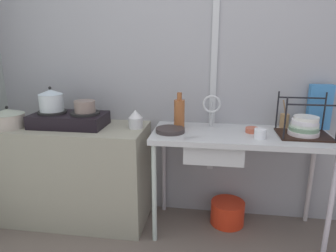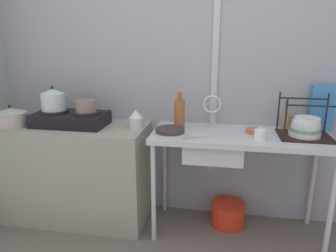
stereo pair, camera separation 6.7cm
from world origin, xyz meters
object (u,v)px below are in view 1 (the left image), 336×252
pot_on_right_burner (85,106)px  pot_beside_stove (8,118)px  utensil_jar (284,120)px  faucet (212,106)px  cup_by_rack (260,134)px  dish_rack (304,127)px  pot_on_left_burner (51,100)px  small_bowl_on_drainboard (252,130)px  bucket_on_floor (227,212)px  stove (69,119)px  cereal_box (319,107)px  frying_pan (170,130)px  bottle_by_sink (179,113)px  sink_basin (214,145)px  percolator (136,119)px

pot_on_right_burner → pot_beside_stove: pot_on_right_burner is taller
utensil_jar → faucet: bearing=-170.3°
utensil_jar → cup_by_rack: bearing=-125.9°
faucet → dish_rack: bearing=-9.8°
pot_on_left_burner → dish_rack: 1.93m
small_bowl_on_drainboard → bucket_on_floor: bearing=158.5°
stove → small_bowl_on_drainboard: 1.43m
pot_beside_stove → cereal_box: 2.42m
pot_beside_stove → dish_rack: (2.24, 0.11, -0.01)m
pot_on_left_burner → frying_pan: pot_on_left_burner is taller
stove → cereal_box: bearing=6.2°
pot_beside_stove → cup_by_rack: size_ratio=3.03×
pot_beside_stove → bottle_by_sink: 1.35m
pot_on_left_burner → sink_basin: size_ratio=0.46×
pot_on_left_burner → bottle_by_sink: (1.02, 0.07, -0.09)m
pot_beside_stove → dish_rack: size_ratio=0.71×
cup_by_rack → faucet: bearing=147.8°
pot_on_right_burner → dish_rack: size_ratio=0.46×
bucket_on_floor → percolator: bearing=-175.2°
bucket_on_floor → bottle_by_sink: bearing=-177.9°
pot_on_right_burner → cereal_box: size_ratio=0.47×
pot_beside_stove → faucet: bearing=7.9°
small_bowl_on_drainboard → dish_rack: bearing=-6.0°
bucket_on_floor → dish_rack: bearing=-10.6°
bucket_on_floor → utensil_jar: bearing=16.4°
frying_pan → utensil_jar: size_ratio=0.99×
small_bowl_on_drainboard → bottle_by_sink: 0.57m
pot_on_right_burner → cereal_box: (1.81, 0.21, 0.01)m
faucet → bucket_on_floor: (0.17, -0.02, -0.90)m
sink_basin → frying_pan: (-0.33, -0.00, 0.11)m
percolator → bottle_by_sink: (0.34, 0.05, 0.05)m
cup_by_rack → frying_pan: bearing=174.9°
bottle_by_sink → sink_basin: bearing=-24.2°
cereal_box → utensil_jar: size_ratio=1.57×
dish_rack → bucket_on_floor: (-0.50, 0.09, -0.79)m
pot_beside_stove → utensil_jar: (2.15, 0.32, -0.02)m
cup_by_rack → small_bowl_on_drainboard: bearing=104.5°
stove → dish_rack: (1.79, -0.00, 0.01)m
pot_on_left_burner → sink_basin: 1.32m
percolator → faucet: (0.59, 0.08, 0.11)m
pot_on_left_burner → small_bowl_on_drainboard: size_ratio=1.92×
pot_on_right_burner → faucet: bearing=6.4°
pot_beside_stove → bottle_by_sink: bearing=7.8°
sink_basin → small_bowl_on_drainboard: bearing=16.1°
faucet → pot_beside_stove: bearing=-172.1°
bottle_by_sink → pot_on_left_burner: bearing=-175.8°
sink_basin → stove: bearing=177.6°
stove → pot_on_right_burner: 0.18m
pot_beside_stove → frying_pan: pot_beside_stove is taller
pot_beside_stove → frying_pan: bearing=2.7°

